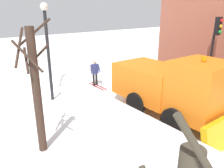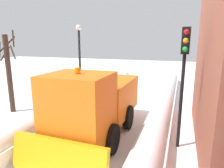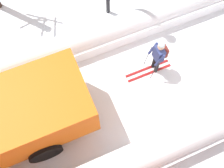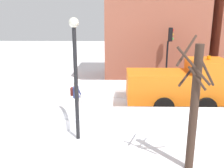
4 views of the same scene
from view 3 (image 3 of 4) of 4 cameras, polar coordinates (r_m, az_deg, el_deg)
skier at (r=9.55m, az=9.88°, el=6.01°), size 0.62×1.80×1.81m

